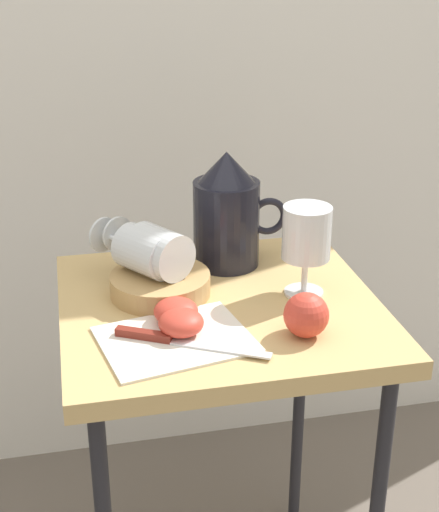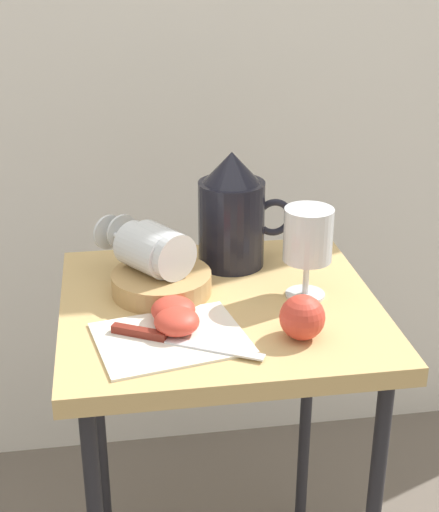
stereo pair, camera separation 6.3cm
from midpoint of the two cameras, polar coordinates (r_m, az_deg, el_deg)
The scene contains 11 objects.
table at distance 1.23m, azimuth -1.47°, elevation -6.55°, with size 0.50×0.47×0.68m.
linen_napkin at distance 1.09m, azimuth -5.02°, elevation -6.37°, with size 0.21×0.16×0.00m, color silver.
basket_tray at distance 1.22m, azimuth -5.99°, elevation -2.17°, with size 0.16×0.16×0.04m, color tan.
pitcher at distance 1.30m, azimuth -0.81°, elevation 2.75°, with size 0.17×0.12×0.20m.
wine_glass_upright at distance 1.19m, azimuth 5.12°, elevation 1.39°, with size 0.08×0.08×0.15m.
wine_glass_tipped_near at distance 1.21m, azimuth -7.17°, elevation 0.40°, with size 0.15×0.16×0.08m.
wine_glass_tipped_far at distance 1.20m, azimuth -6.25°, elevation 0.37°, with size 0.14×0.17×0.08m.
apple_half_left at distance 1.13m, azimuth -4.93°, elevation -4.22°, with size 0.07×0.07×0.04m, color #CC3D2D.
apple_half_right at distance 1.09m, azimuth -4.59°, elevation -5.10°, with size 0.07×0.07×0.04m, color #CC3D2D.
apple_whole at distance 1.09m, azimuth 4.97°, elevation -4.51°, with size 0.07×0.07×0.07m, color #CC3D2D.
knife at distance 1.08m, azimuth -5.55°, elevation -6.34°, with size 0.21×0.12×0.01m.
Camera 1 is at (-0.22, -1.04, 1.23)m, focal length 52.63 mm.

